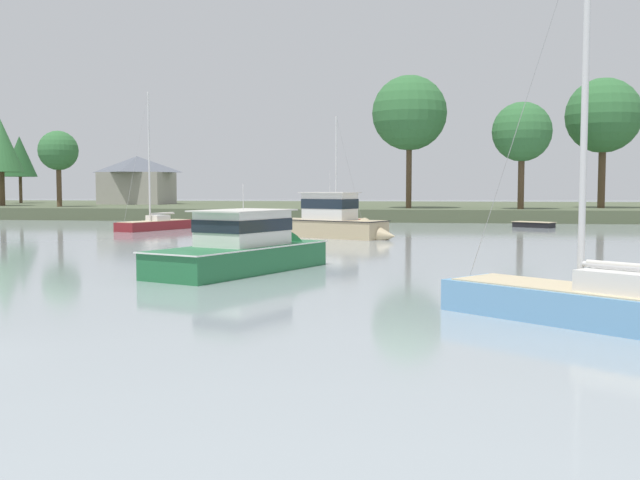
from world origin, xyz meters
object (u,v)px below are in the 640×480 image
(dinghy_wood, at_px, (238,247))
(cruiser_sand, at_px, (336,227))
(cruiser_green, at_px, (255,255))
(dinghy_black, at_px, (534,225))
(sailboat_skyblue, at_px, (606,316))
(sailboat_maroon, at_px, (155,227))
(sailboat_red, at_px, (331,224))

(dinghy_wood, bearing_deg, cruiser_sand, 67.57)
(cruiser_sand, bearing_deg, cruiser_green, -92.53)
(dinghy_wood, distance_m, dinghy_black, 33.64)
(dinghy_wood, relative_size, dinghy_black, 0.75)
(sailboat_skyblue, xyz_separation_m, sailboat_maroon, (-27.58, 40.17, -0.02))
(sailboat_skyblue, height_order, sailboat_maroon, sailboat_maroon)
(cruiser_sand, xyz_separation_m, sailboat_maroon, (-16.35, 7.36, -0.55))
(sailboat_maroon, bearing_deg, dinghy_black, 15.32)
(cruiser_green, distance_m, sailboat_skyblue, 16.87)
(sailboat_red, height_order, sailboat_maroon, sailboat_maroon)
(dinghy_wood, xyz_separation_m, sailboat_maroon, (-11.94, 18.04, 0.12))
(dinghy_wood, distance_m, sailboat_maroon, 21.64)
(sailboat_red, distance_m, sailboat_skyblue, 49.09)
(dinghy_black, distance_m, sailboat_maroon, 33.38)
(sailboat_skyblue, bearing_deg, dinghy_black, 84.62)
(cruiser_green, xyz_separation_m, sailboat_skyblue, (12.16, -11.68, -0.37))
(cruiser_sand, height_order, sailboat_skyblue, sailboat_skyblue)
(dinghy_black, height_order, sailboat_skyblue, sailboat_skyblue)
(sailboat_skyblue, bearing_deg, cruiser_sand, 108.90)
(dinghy_black, height_order, sailboat_maroon, sailboat_maroon)
(dinghy_black, xyz_separation_m, cruiser_green, (-16.78, -37.31, 0.46))
(dinghy_black, bearing_deg, sailboat_maroon, -164.68)
(cruiser_green, bearing_deg, dinghy_black, 65.79)
(dinghy_black, height_order, cruiser_green, cruiser_green)
(dinghy_wood, relative_size, cruiser_sand, 0.28)
(dinghy_wood, height_order, sailboat_maroon, sailboat_maroon)
(dinghy_black, bearing_deg, dinghy_wood, -127.01)
(dinghy_wood, bearing_deg, cruiser_green, -71.60)
(dinghy_wood, relative_size, sailboat_skyblue, 0.25)
(sailboat_red, bearing_deg, sailboat_skyblue, -73.97)
(cruiser_sand, distance_m, sailboat_maroon, 17.94)
(sailboat_red, relative_size, sailboat_skyblue, 0.90)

